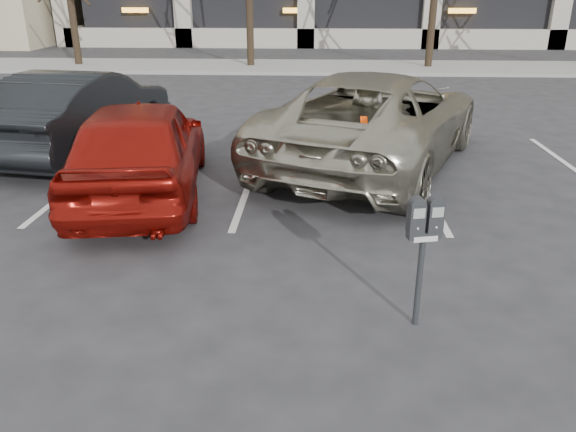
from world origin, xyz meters
TOP-DOWN VIEW (x-y plane):
  - ground at (0.00, 0.00)m, footprint 140.00×140.00m
  - sidewalk at (0.00, 16.00)m, footprint 80.00×4.00m
  - stall_lines at (-1.40, 2.30)m, footprint 16.90×5.20m
  - parking_meter at (0.64, -2.31)m, footprint 0.34×0.19m
  - suv_silver at (0.70, 2.87)m, footprint 4.78×6.53m
  - car_red at (-2.94, 1.10)m, footprint 2.42×4.62m
  - car_dark at (-4.79, 3.49)m, footprint 2.29×4.90m

SIDE VIEW (x-z plane):
  - ground at x=0.00m, z-range 0.00..0.00m
  - stall_lines at x=-1.40m, z-range 0.00..0.01m
  - sidewalk at x=0.00m, z-range 0.00..0.12m
  - car_red at x=-2.94m, z-range 0.00..1.50m
  - car_dark at x=-4.79m, z-range 0.00..1.55m
  - suv_silver at x=0.70m, z-range 0.00..1.65m
  - parking_meter at x=0.64m, z-range 0.33..1.58m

